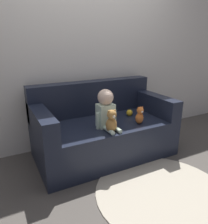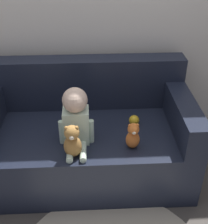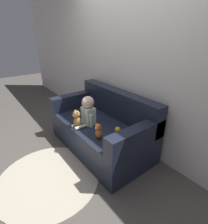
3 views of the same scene
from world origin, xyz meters
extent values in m
plane|color=#4C4742|center=(0.00, 0.00, 0.00)|extent=(12.00, 12.00, 0.00)
cube|color=silver|center=(0.00, 0.52, 1.30)|extent=(8.00, 0.05, 2.60)
cube|color=black|center=(0.00, 0.00, 0.22)|extent=(1.64, 0.87, 0.44)
cube|color=black|center=(0.00, 0.35, 0.66)|extent=(1.64, 0.18, 0.43)
cube|color=black|center=(-0.74, 0.00, 0.57)|extent=(0.16, 0.87, 0.25)
cube|color=black|center=(0.74, 0.00, 0.57)|extent=(0.16, 0.87, 0.25)
cube|color=silver|center=(-0.06, -0.15, 0.58)|extent=(0.18, 0.14, 0.26)
sphere|color=beige|center=(-0.06, -0.15, 0.79)|extent=(0.18, 0.18, 0.18)
cylinder|color=silver|center=(-0.11, -0.32, 0.47)|extent=(0.05, 0.18, 0.05)
cylinder|color=silver|center=(-0.02, -0.32, 0.47)|extent=(0.05, 0.18, 0.05)
cylinder|color=silver|center=(-0.17, -0.18, 0.54)|extent=(0.04, 0.04, 0.18)
cylinder|color=silver|center=(0.04, -0.18, 0.54)|extent=(0.04, 0.04, 0.18)
ellipsoid|color=#AD7A3D|center=(-0.09, -0.33, 0.53)|extent=(0.12, 0.10, 0.17)
sphere|color=#AD7A3D|center=(-0.09, -0.33, 0.65)|extent=(0.10, 0.10, 0.10)
sphere|color=#AD7A3D|center=(-0.12, -0.33, 0.68)|extent=(0.03, 0.03, 0.03)
sphere|color=#AD7A3D|center=(-0.05, -0.33, 0.68)|extent=(0.03, 0.03, 0.03)
sphere|color=beige|center=(-0.09, -0.38, 0.64)|extent=(0.04, 0.04, 0.04)
ellipsoid|color=orange|center=(0.33, -0.26, 0.51)|extent=(0.10, 0.08, 0.13)
sphere|color=orange|center=(0.33, -0.26, 0.61)|extent=(0.08, 0.08, 0.08)
sphere|color=orange|center=(0.31, -0.26, 0.64)|extent=(0.02, 0.02, 0.02)
sphere|color=orange|center=(0.36, -0.26, 0.64)|extent=(0.02, 0.02, 0.02)
sphere|color=beige|center=(0.33, -0.29, 0.60)|extent=(0.03, 0.03, 0.03)
sphere|color=gold|center=(0.38, 0.02, 0.49)|extent=(0.08, 0.08, 0.08)
cylinder|color=#B2A893|center=(0.15, -0.91, 0.01)|extent=(1.27, 1.27, 0.01)
camera|label=1|loc=(-1.14, -2.18, 1.38)|focal=35.00mm
camera|label=2|loc=(0.04, -1.99, 1.85)|focal=50.00mm
camera|label=3|loc=(1.88, -1.35, 1.70)|focal=28.00mm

